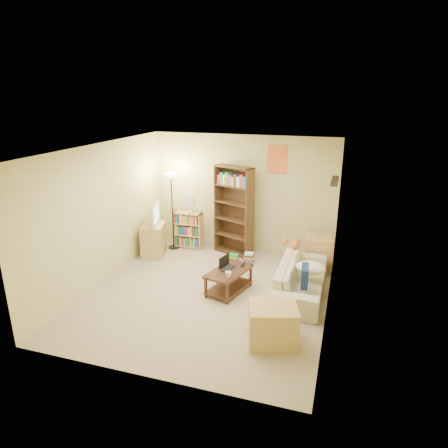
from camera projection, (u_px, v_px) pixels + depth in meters
The scene contains 19 objects.
room at pixel (207, 203), 6.44m from camera, with size 4.50×4.54×2.52m.
sofa at pixel (301, 279), 6.85m from camera, with size 0.75×1.91×0.56m, color beige.
navy_pillow at pixel (305, 276), 6.37m from camera, with size 0.37×0.11×0.33m, color navy.
cream_blanket at pixel (310, 268), 6.79m from camera, with size 0.51×0.37×0.22m, color white.
tabby_cat at pixel (294, 243), 7.48m from camera, with size 0.44×0.16×0.15m.
coffee_table at pixel (229, 278), 6.93m from camera, with size 0.72×1.01×0.40m.
laptop at pixel (231, 268), 6.92m from camera, with size 0.27×0.36×0.03m, color black.
laptop_screen at pixel (224, 261), 6.96m from camera, with size 0.01×0.30×0.20m, color white.
mug at pixel (228, 275), 6.60m from camera, with size 0.15×0.15×0.11m, color silver.
tv_remote at pixel (243, 265), 7.08m from camera, with size 0.05×0.16×0.02m, color black.
tv_stand at pixel (154, 240), 8.50m from camera, with size 0.45×0.62×0.67m, color tan.
television at pixel (152, 215), 8.33m from camera, with size 0.30×0.75×0.43m, color black.
tall_bookshelf at pixel (234, 209), 8.37m from camera, with size 0.90×0.58×1.90m.
short_bookshelf at pixel (188, 230), 8.89m from camera, with size 0.64×0.27×0.82m.
desk_fan at pixel (189, 203), 8.64m from camera, with size 0.29×0.16×0.43m.
floor_lamp at pixel (171, 189), 8.54m from camera, with size 0.29×0.29×1.70m.
side_table at pixel (319, 251), 7.95m from camera, with size 0.53×0.53×0.61m, color tan.
end_cabinet at pixel (273, 324), 5.52m from camera, with size 0.66×0.55×0.55m, color tan.
book_stacks at pixel (242, 258), 8.18m from camera, with size 0.50×0.26×0.21m.
Camera 1 is at (2.13, -5.84, 3.33)m, focal length 32.00 mm.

